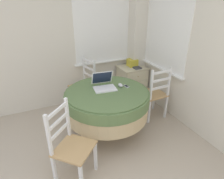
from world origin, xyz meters
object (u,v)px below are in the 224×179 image
(round_dining_table, at_px, (107,102))
(dining_chair_near_back_window, at_px, (84,85))
(laptop, at_px, (104,85))
(computer_mouse, at_px, (120,85))
(corner_cabinet, at_px, (132,82))
(storage_box, at_px, (132,63))
(dining_chair_near_right_window, at_px, (154,94))
(dining_chair_camera_near, at_px, (71,146))
(book_on_cabinet, at_px, (136,67))
(cell_phone, at_px, (126,86))

(round_dining_table, bearing_deg, dining_chair_near_back_window, 94.05)
(laptop, xyz_separation_m, computer_mouse, (0.24, -0.07, -0.02))
(dining_chair_near_back_window, bearing_deg, corner_cabinet, 1.27)
(dining_chair_near_back_window, bearing_deg, storage_box, 3.74)
(corner_cabinet, bearing_deg, storage_box, 65.60)
(dining_chair_near_right_window, bearing_deg, dining_chair_camera_near, -157.55)
(corner_cabinet, height_order, book_on_cabinet, book_on_cabinet)
(book_on_cabinet, bearing_deg, dining_chair_near_right_window, -97.66)
(dining_chair_camera_near, bearing_deg, laptop, 45.09)
(dining_chair_near_right_window, height_order, corner_cabinet, dining_chair_near_right_window)
(round_dining_table, relative_size, corner_cabinet, 1.89)
(laptop, relative_size, corner_cabinet, 0.55)
(dining_chair_near_right_window, bearing_deg, computer_mouse, -177.88)
(computer_mouse, relative_size, dining_chair_near_back_window, 0.10)
(corner_cabinet, xyz_separation_m, storage_box, (0.02, 0.05, 0.40))
(book_on_cabinet, bearing_deg, computer_mouse, -133.28)
(dining_chair_camera_near, relative_size, storage_box, 5.13)
(dining_chair_near_back_window, relative_size, book_on_cabinet, 4.32)
(computer_mouse, relative_size, corner_cabinet, 0.15)
(dining_chair_near_back_window, distance_m, storage_box, 1.11)
(corner_cabinet, bearing_deg, cell_phone, -124.96)
(dining_chair_near_right_window, bearing_deg, book_on_cabinet, 82.34)
(corner_cabinet, bearing_deg, dining_chair_near_back_window, -178.73)
(computer_mouse, bearing_deg, round_dining_table, -167.71)
(corner_cabinet, bearing_deg, dining_chair_camera_near, -137.60)
(round_dining_table, xyz_separation_m, dining_chair_near_right_window, (0.92, 0.08, -0.11))
(dining_chair_near_back_window, bearing_deg, dining_chair_near_right_window, -40.86)
(round_dining_table, bearing_deg, dining_chair_near_right_window, 4.89)
(round_dining_table, xyz_separation_m, dining_chair_near_back_window, (-0.07, 0.93, -0.11))
(cell_phone, distance_m, dining_chair_near_back_window, 1.03)
(dining_chair_camera_near, xyz_separation_m, corner_cabinet, (1.69, 1.54, -0.13))
(computer_mouse, bearing_deg, book_on_cabinet, 46.72)
(book_on_cabinet, bearing_deg, dining_chair_near_back_window, 177.46)
(laptop, relative_size, cell_phone, 3.30)
(cell_phone, bearing_deg, laptop, 162.21)
(cell_phone, xyz_separation_m, dining_chair_camera_near, (-1.04, -0.61, -0.29))
(dining_chair_near_back_window, distance_m, book_on_cabinet, 1.11)
(cell_phone, bearing_deg, corner_cabinet, 55.04)
(computer_mouse, xyz_separation_m, cell_phone, (0.08, -0.03, -0.02))
(book_on_cabinet, bearing_deg, cell_phone, -128.90)
(cell_phone, bearing_deg, storage_box, 55.49)
(dining_chair_near_right_window, bearing_deg, round_dining_table, -175.11)
(dining_chair_near_back_window, bearing_deg, computer_mouse, -70.34)
(computer_mouse, height_order, dining_chair_near_back_window, dining_chair_near_back_window)
(computer_mouse, xyz_separation_m, storage_box, (0.76, 0.94, -0.03))
(computer_mouse, xyz_separation_m, corner_cabinet, (0.73, 0.90, -0.43))
(cell_phone, height_order, storage_box, storage_box)
(dining_chair_near_back_window, bearing_deg, round_dining_table, -85.95)
(laptop, bearing_deg, cell_phone, -17.79)
(computer_mouse, xyz_separation_m, book_on_cabinet, (0.78, 0.83, -0.09))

